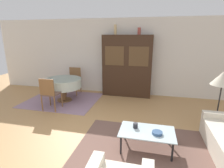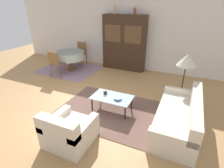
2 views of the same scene
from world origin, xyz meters
The scene contains 16 objects.
ground_plane centered at (0.00, 0.00, 0.00)m, with size 14.00×14.00×0.00m, color tan.
wall_back centered at (0.00, 3.63, 1.35)m, with size 10.00×0.06×2.70m.
area_rug centered at (1.12, 0.27, 0.01)m, with size 2.62×1.95×0.01m.
dining_rug centered at (-1.74, 2.36, 0.01)m, with size 2.31×1.92×0.01m.
couch centered at (2.75, 0.28, 0.28)m, with size 0.85×2.00×0.76m.
armchair centered at (0.83, -1.08, 0.28)m, with size 0.85×0.85×0.74m.
coffee_table centered at (1.12, 0.32, 0.36)m, with size 1.01×0.60×0.38m.
display_cabinet centered at (0.27, 3.38, 1.07)m, with size 1.71×0.41×2.13m.
dining_table centered at (-1.66, 2.34, 0.60)m, with size 1.17×1.17×0.75m.
dining_chair_near centered at (-1.66, 1.54, 0.56)m, with size 0.44×0.44×0.95m.
dining_chair_far centered at (-1.66, 3.15, 0.56)m, with size 0.44×0.44×0.95m.
floor_lamp centered at (2.68, 1.55, 1.17)m, with size 0.50×0.50×1.36m.
cup centered at (0.90, 0.39, 0.44)m, with size 0.09×0.09×0.10m.
bowl centered at (1.31, 0.26, 0.42)m, with size 0.19×0.19×0.05m.
vase_tall centered at (-0.15, 3.38, 2.30)m, with size 0.09×0.09×0.33m.
vase_short centered at (0.65, 3.38, 2.25)m, with size 0.11×0.11×0.23m.
Camera 2 is at (2.69, -3.17, 2.56)m, focal length 28.00 mm.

